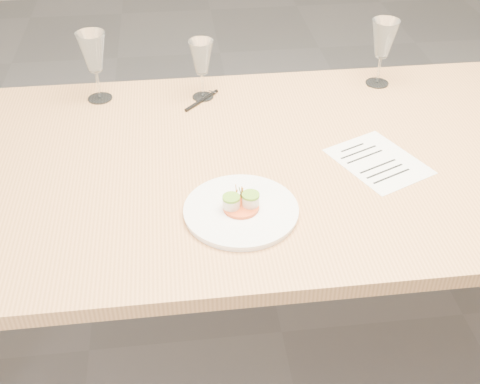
{
  "coord_description": "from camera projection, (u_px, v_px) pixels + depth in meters",
  "views": [
    {
      "loc": [
        -0.31,
        -1.35,
        1.68
      ],
      "look_at": [
        -0.17,
        -0.21,
        0.8
      ],
      "focal_mm": 45.0,
      "sensor_mm": 36.0,
      "label": 1
    }
  ],
  "objects": [
    {
      "name": "wine_glass_2",
      "position": [
        384.0,
        40.0,
        1.9
      ],
      "size": [
        0.09,
        0.09,
        0.22
      ],
      "color": "white",
      "rests_on": "dining_table"
    },
    {
      "name": "wine_glass_1",
      "position": [
        201.0,
        59.0,
        1.84
      ],
      "size": [
        0.08,
        0.08,
        0.19
      ],
      "color": "white",
      "rests_on": "dining_table"
    },
    {
      "name": "dining_table",
      "position": [
        292.0,
        175.0,
        1.7
      ],
      "size": [
        2.4,
        1.0,
        0.75
      ],
      "color": "tan",
      "rests_on": "ground"
    },
    {
      "name": "recipe_sheet",
      "position": [
        378.0,
        161.0,
        1.63
      ],
      "size": [
        0.28,
        0.31,
        0.0
      ],
      "rotation": [
        0.0,
        0.0,
        0.42
      ],
      "color": "white",
      "rests_on": "dining_table"
    },
    {
      "name": "ballpoint_pen",
      "position": [
        202.0,
        100.0,
        1.89
      ],
      "size": [
        0.11,
        0.12,
        0.01
      ],
      "rotation": [
        0.0,
        0.0,
        0.83
      ],
      "color": "black",
      "rests_on": "dining_table"
    },
    {
      "name": "wine_glass_0",
      "position": [
        93.0,
        54.0,
        1.82
      ],
      "size": [
        0.09,
        0.09,
        0.22
      ],
      "color": "white",
      "rests_on": "dining_table"
    },
    {
      "name": "dinner_plate",
      "position": [
        241.0,
        210.0,
        1.45
      ],
      "size": [
        0.28,
        0.28,
        0.07
      ],
      "rotation": [
        0.0,
        0.0,
        -0.07
      ],
      "color": "white",
      "rests_on": "dining_table"
    },
    {
      "name": "ground",
      "position": [
        282.0,
        332.0,
        2.11
      ],
      "size": [
        7.0,
        7.0,
        0.0
      ],
      "primitive_type": "plane",
      "color": "slate",
      "rests_on": "ground"
    }
  ]
}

